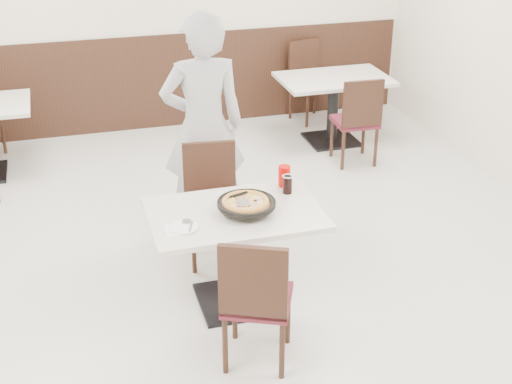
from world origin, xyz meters
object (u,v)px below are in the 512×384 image
object	(u,v)px
chair_far	(213,207)
bg_chair_right_far	(312,83)
chair_near	(257,297)
cola_glass	(287,185)
diner_person	(203,127)
red_cup	(284,176)
pizza	(245,204)
bg_chair_right_near	(355,119)
bg_table_right	(333,110)
pizza_pan	(246,207)
side_plate	(184,227)
main_table	(236,258)

from	to	relation	value
chair_far	bg_chair_right_far	xyz separation A→B (m)	(1.87, 2.86, 0.00)
chair_near	bg_chair_right_far	xyz separation A→B (m)	(1.88, 4.15, 0.00)
chair_far	cola_glass	bearing A→B (deg)	141.23
chair_near	diner_person	xyz separation A→B (m)	(0.06, 1.80, 0.48)
red_cup	pizza	bearing A→B (deg)	-140.16
cola_glass	diner_person	size ratio (longest dim) A/B	0.07
red_cup	bg_chair_right_near	distance (m)	2.36
red_cup	bg_chair_right_near	world-z (taller)	bg_chair_right_near
diner_person	bg_table_right	size ratio (longest dim) A/B	1.59
cola_glass	red_cup	size ratio (longest dim) A/B	0.81
chair_far	red_cup	xyz separation A→B (m)	(0.48, -0.34, 0.35)
bg_chair_right_far	bg_table_right	bearing A→B (deg)	74.39
pizza	red_cup	distance (m)	0.51
red_cup	chair_far	bearing A→B (deg)	144.78
pizza_pan	bg_chair_right_near	world-z (taller)	bg_chair_right_near
bg_chair_right_near	bg_chair_right_far	bearing A→B (deg)	92.72
chair_near	cola_glass	world-z (taller)	chair_near
chair_far	side_plate	world-z (taller)	chair_far
red_cup	side_plate	bearing A→B (deg)	-152.33
chair_far	diner_person	world-z (taller)	diner_person
red_cup	bg_table_right	xyz separation A→B (m)	(1.39, 2.48, -0.45)
main_table	bg_table_right	xyz separation A→B (m)	(1.85, 2.78, 0.00)
main_table	side_plate	distance (m)	0.56
side_plate	cola_glass	world-z (taller)	cola_glass
chair_near	cola_glass	distance (m)	1.02
bg_table_right	pizza	bearing A→B (deg)	-122.38
pizza	bg_chair_right_far	xyz separation A→B (m)	(1.78, 3.52, -0.34)
side_plate	red_cup	xyz separation A→B (m)	(0.84, 0.44, 0.07)
cola_glass	diner_person	bearing A→B (deg)	113.16
chair_far	bg_chair_right_far	size ratio (longest dim) A/B	1.00
red_cup	bg_chair_right_far	size ratio (longest dim) A/B	0.17
chair_far	bg_chair_right_near	xyz separation A→B (m)	(1.87, 1.54, 0.00)
main_table	side_plate	size ratio (longest dim) A/B	6.18
bg_chair_right_near	main_table	bearing A→B (deg)	-127.49
pizza_pan	red_cup	size ratio (longest dim) A/B	2.16
chair_near	bg_chair_right_far	size ratio (longest dim) A/B	1.00
main_table	diner_person	size ratio (longest dim) A/B	0.63
main_table	pizza_pan	size ratio (longest dim) A/B	3.47
main_table	diner_person	world-z (taller)	diner_person
main_table	bg_table_right	bearing A→B (deg)	56.41
diner_person	bg_chair_right_near	xyz separation A→B (m)	(1.82, 1.03, -0.48)
pizza	side_plate	size ratio (longest dim) A/B	1.84
red_cup	bg_table_right	size ratio (longest dim) A/B	0.13
main_table	diner_person	distance (m)	1.29
pizza_pan	bg_chair_right_near	bearing A→B (deg)	51.19
pizza_pan	diner_person	xyz separation A→B (m)	(-0.04, 1.18, 0.16)
chair_far	pizza	distance (m)	0.75
pizza_pan	cola_glass	distance (m)	0.43
pizza_pan	side_plate	size ratio (longest dim) A/B	1.78
chair_near	bg_table_right	bearing A→B (deg)	85.58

